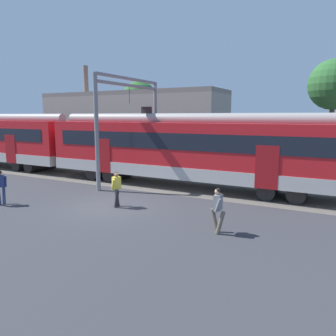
% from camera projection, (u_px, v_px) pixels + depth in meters
% --- Properties ---
extents(ground_plane, '(160.00, 160.00, 0.00)m').
position_uv_depth(ground_plane, '(111.00, 207.00, 15.22)').
color(ground_plane, '#38383D').
extents(track_bed, '(80.00, 4.40, 0.01)m').
position_uv_depth(track_bed, '(53.00, 172.00, 24.60)').
color(track_bed, '#605951').
rests_on(track_bed, ground).
extents(commuter_train, '(38.05, 3.07, 4.73)m').
position_uv_depth(commuter_train, '(77.00, 143.00, 23.09)').
color(commuter_train, '#B7B2AD').
rests_on(commuter_train, ground).
extents(pedestrian_navy, '(0.45, 0.67, 1.67)m').
position_uv_depth(pedestrian_navy, '(0.00, 185.00, 15.44)').
color(pedestrian_navy, navy).
rests_on(pedestrian_navy, ground).
extents(pedestrian_yellow, '(0.58, 0.64, 1.67)m').
position_uv_depth(pedestrian_yellow, '(117.00, 187.00, 15.07)').
color(pedestrian_yellow, '#28282D').
rests_on(pedestrian_yellow, ground).
extents(pedestrian_grey, '(0.63, 0.54, 1.67)m').
position_uv_depth(pedestrian_grey, '(218.00, 207.00, 11.67)').
color(pedestrian_grey, '#6B6051').
rests_on(pedestrian_grey, ground).
extents(catenary_gantry, '(0.24, 6.64, 6.53)m').
position_uv_depth(catenary_gantry, '(130.00, 114.00, 20.64)').
color(catenary_gantry, gray).
rests_on(catenary_gantry, ground).
extents(background_building, '(18.26, 5.00, 9.20)m').
position_uv_depth(background_building, '(131.00, 126.00, 31.61)').
color(background_building, gray).
rests_on(background_building, ground).
extents(street_tree_right, '(3.43, 3.43, 8.01)m').
position_uv_depth(street_tree_right, '(334.00, 85.00, 22.31)').
color(street_tree_right, brown).
rests_on(street_tree_right, ground).
extents(street_tree_left, '(3.61, 3.61, 7.71)m').
position_uv_depth(street_tree_left, '(139.00, 99.00, 33.70)').
color(street_tree_left, brown).
rests_on(street_tree_left, ground).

